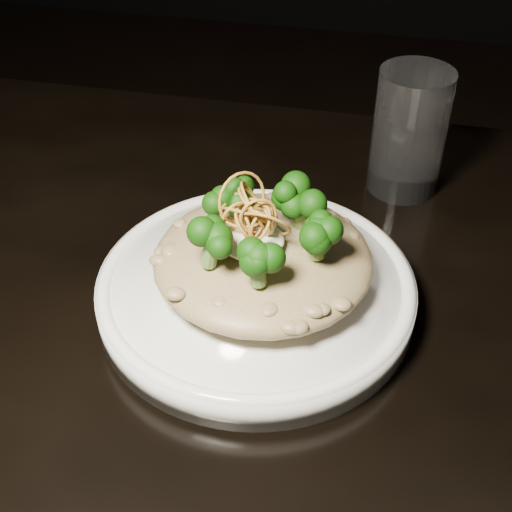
# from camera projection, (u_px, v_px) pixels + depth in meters

# --- Properties ---
(table) EXTENTS (1.10, 0.80, 0.75)m
(table) POSITION_uv_depth(u_px,v_px,m) (322.00, 410.00, 0.64)
(table) COLOR black
(table) RESTS_ON ground
(plate) EXTENTS (0.27, 0.27, 0.03)m
(plate) POSITION_uv_depth(u_px,v_px,m) (256.00, 292.00, 0.62)
(plate) COLOR white
(plate) RESTS_ON table
(risotto) EXTENTS (0.19, 0.19, 0.04)m
(risotto) POSITION_uv_depth(u_px,v_px,m) (263.00, 259.00, 0.60)
(risotto) COLOR brown
(risotto) RESTS_ON plate
(broccoli) EXTENTS (0.13, 0.13, 0.05)m
(broccoli) POSITION_uv_depth(u_px,v_px,m) (256.00, 224.00, 0.56)
(broccoli) COLOR black
(broccoli) RESTS_ON risotto
(cheese) EXTENTS (0.05, 0.05, 0.01)m
(cheese) POSITION_uv_depth(u_px,v_px,m) (252.00, 240.00, 0.57)
(cheese) COLOR silver
(cheese) RESTS_ON risotto
(shallots) EXTENTS (0.05, 0.05, 0.03)m
(shallots) POSITION_uv_depth(u_px,v_px,m) (252.00, 210.00, 0.56)
(shallots) COLOR brown
(shallots) RESTS_ON cheese
(drinking_glass) EXTENTS (0.08, 0.08, 0.13)m
(drinking_glass) POSITION_uv_depth(u_px,v_px,m) (409.00, 132.00, 0.73)
(drinking_glass) COLOR silver
(drinking_glass) RESTS_ON table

